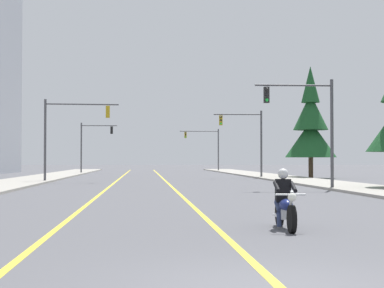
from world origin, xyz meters
The scene contains 12 objects.
ground_plane centered at (0.00, 0.00, 0.00)m, with size 400.00×400.00×0.00m, color #515156.
lane_stripe_center centered at (0.09, 45.00, 0.00)m, with size 0.16×100.00×0.01m, color yellow.
lane_stripe_left centered at (-3.77, 45.00, 0.00)m, with size 0.16×100.00×0.01m, color yellow.
sidewalk_kerb_right centered at (10.66, 40.00, 0.07)m, with size 4.40×110.00×0.14m, color #9E998E.
sidewalk_kerb_left centered at (-10.66, 40.00, 0.07)m, with size 4.40×110.00×0.14m, color #9E998E.
motorcycle_with_rider centered at (1.72, 6.69, 0.59)m, with size 0.70×2.19×1.46m.
traffic_signal_near_right centered at (7.64, 25.82, 4.07)m, with size 4.45×0.37×6.20m.
traffic_signal_near_left centered at (-7.37, 38.62, 4.14)m, with size 5.53×0.52×6.20m.
traffic_signal_mid_right centered at (7.89, 47.85, 4.07)m, with size 4.47×0.41×6.20m.
traffic_signal_mid_left centered at (-7.95, 67.61, 4.07)m, with size 4.42×0.37×6.20m.
traffic_signal_far_right centered at (7.62, 81.30, 4.15)m, with size 5.78×0.55×6.20m.
conifer_tree_right_verge_far centered at (13.54, 46.96, 4.70)m, with size 4.65×4.65×10.24m.
Camera 1 is at (-1.69, -7.91, 1.67)m, focal length 57.52 mm.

